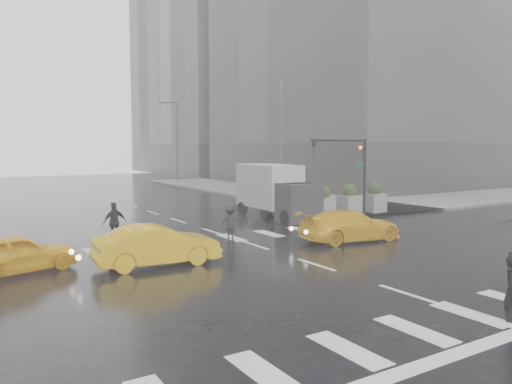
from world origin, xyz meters
TOP-DOWN VIEW (x-y plane):
  - ground at (0.00, 0.00)m, footprint 120.00×120.00m
  - sidewalk_ne at (19.50, 17.50)m, footprint 35.00×35.00m
  - building_ne at (29.00, 27.00)m, footprint 26.05×26.05m
  - building_ne_far at (29.00, 56.00)m, footprint 26.05×26.05m
  - road_markings at (0.00, 0.00)m, footprint 18.00×48.00m
  - traffic_signal_pole at (9.01, 8.01)m, footprint 4.45×0.42m
  - street_lamp_near at (10.87, 18.00)m, footprint 2.15×0.22m
  - street_lamp_far at (10.87, 38.00)m, footprint 2.15×0.22m
  - planter_west at (7.00, 8.20)m, footprint 1.10×1.10m
  - planter_mid at (9.00, 8.20)m, footprint 1.10×1.10m
  - planter_east at (11.00, 8.20)m, footprint 1.10×1.10m
  - pedestrian_far_a at (-4.70, 7.79)m, footprint 1.07×0.73m
  - pedestrian_far_b at (-0.41, 5.35)m, footprint 1.17×1.03m
  - taxi_front at (-8.95, 4.17)m, footprint 4.08×2.49m
  - taxi_mid at (-4.68, 2.81)m, footprint 4.34×1.79m
  - taxi_rear at (4.00, 2.66)m, footprint 4.26×2.33m
  - box_truck at (5.02, 9.77)m, footprint 2.14×5.71m

SIDE VIEW (x-z plane):
  - ground at x=0.00m, z-range 0.00..0.00m
  - road_markings at x=0.00m, z-range 0.00..0.01m
  - sidewalk_ne at x=19.50m, z-range 0.00..0.15m
  - taxi_front at x=-8.95m, z-range 0.00..1.30m
  - taxi_rear at x=4.00m, z-range 0.00..1.34m
  - taxi_mid at x=-4.68m, z-range 0.00..1.40m
  - pedestrian_far_b at x=-0.41m, z-range 0.00..1.58m
  - pedestrian_far_a at x=-4.70m, z-range 0.00..1.71m
  - planter_west at x=7.00m, z-range 0.08..1.88m
  - planter_mid at x=9.00m, z-range 0.08..1.88m
  - planter_east at x=11.00m, z-range 0.08..1.88m
  - box_truck at x=5.02m, z-range 0.10..3.14m
  - traffic_signal_pole at x=9.01m, z-range 0.97..5.47m
  - street_lamp_near at x=10.87m, z-range 0.45..9.45m
  - street_lamp_far at x=10.87m, z-range 0.45..9.45m
  - building_ne_far at x=29.00m, z-range -1.73..34.27m
  - building_ne at x=29.00m, z-range -1.79..40.21m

